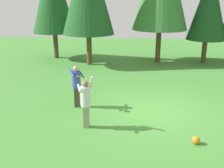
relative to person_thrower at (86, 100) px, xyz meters
name	(u,v)px	position (x,y,z in m)	size (l,w,h in m)	color
ground_plane	(154,112)	(2.43, 1.44, -1.00)	(40.00, 40.00, 0.00)	#478C38
person_thrower	(86,100)	(0.00, 0.00, 0.00)	(0.60, 0.60, 1.85)	gray
person_catcher	(76,83)	(-0.66, 1.77, 0.02)	(0.72, 0.75, 1.71)	#4C382D
frisbee	(80,77)	(-0.45, 1.44, 0.37)	(0.34, 0.33, 0.12)	orange
ball_orange	(196,140)	(3.49, -0.89, -0.88)	(0.24, 0.24, 0.24)	orange
tree_right	(209,4)	(6.53, 10.05, 2.84)	(2.57, 2.57, 6.15)	brown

